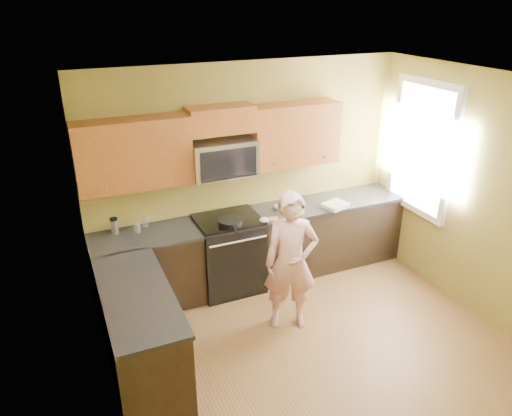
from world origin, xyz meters
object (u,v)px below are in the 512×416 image
stove (229,253)px  butter_tub (299,212)px  woman (291,262)px  microwave (223,175)px  travel_mug (115,233)px  frying_pan (230,224)px

stove → butter_tub: size_ratio=7.51×
woman → butter_tub: size_ratio=12.35×
butter_tub → microwave: bearing=163.4°
stove → butter_tub: 1.00m
stove → travel_mug: (-1.28, 0.19, 0.45)m
woman → frying_pan: (-0.38, 0.79, 0.17)m
microwave → frying_pan: (-0.03, -0.29, -0.50)m
travel_mug → butter_tub: bearing=-8.7°
microwave → travel_mug: size_ratio=4.03×
stove → woman: 1.06m
stove → woman: bearing=-69.6°
frying_pan → travel_mug: size_ratio=2.60×
frying_pan → travel_mug: 1.30m
woman → travel_mug: (-1.63, 1.14, 0.14)m
microwave → travel_mug: bearing=177.0°
stove → microwave: size_ratio=1.25×
stove → microwave: 0.98m
butter_tub → travel_mug: bearing=171.3°
microwave → butter_tub: 1.07m
travel_mug → stove: bearing=-8.5°
stove → frying_pan: size_ratio=1.94×
woman → travel_mug: bearing=165.1°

